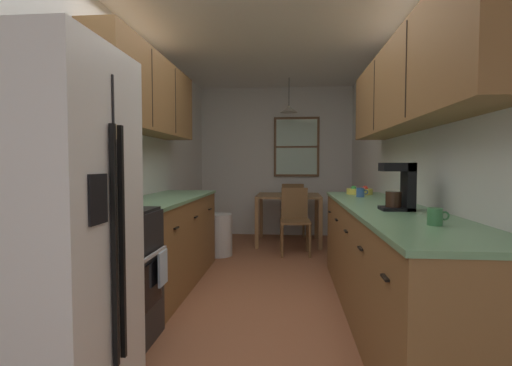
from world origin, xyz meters
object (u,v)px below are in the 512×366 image
at_px(refrigerator, 45,232).
at_px(coffee_maker, 401,186).
at_px(dining_chair_far, 293,207).
at_px(mug_by_coffeemaker, 435,217).
at_px(storage_canister, 132,195).
at_px(dining_table, 289,202).
at_px(mug_spare, 361,192).
at_px(dining_chair_near, 295,217).
at_px(fruit_bowl, 359,191).
at_px(microwave_over_range, 84,96).
at_px(trash_bin, 219,235).
at_px(stove_range, 104,277).

xyz_separation_m(refrigerator, coffee_maker, (1.98, 1.02, 0.18)).
height_order(dining_chair_far, mug_by_coffeemaker, mug_by_coffeemaker).
relative_size(refrigerator, coffee_maker, 5.30).
distance_m(dining_chair_far, coffee_maker, 3.85).
bearing_deg(storage_canister, dining_table, 67.50).
bearing_deg(mug_spare, dining_chair_near, 115.27).
relative_size(refrigerator, fruit_bowl, 6.41).
bearing_deg(storage_canister, mug_spare, 26.47).
bearing_deg(microwave_over_range, dining_chair_near, 62.90).
relative_size(dining_table, fruit_bowl, 3.48).
height_order(trash_bin, storage_canister, storage_canister).
bearing_deg(mug_spare, dining_chair_far, 103.82).
distance_m(mug_by_coffeemaker, mug_spare, 1.76).
bearing_deg(dining_table, stove_range, -109.58).
bearing_deg(coffee_maker, dining_chair_far, 101.07).
xyz_separation_m(dining_chair_far, trash_bin, (-1.00, -1.52, -0.22)).
bearing_deg(dining_chair_near, fruit_bowl, -54.72).
bearing_deg(mug_by_coffeemaker, refrigerator, -169.67).
bearing_deg(dining_chair_far, dining_chair_near, -89.27).
distance_m(refrigerator, microwave_over_range, 1.04).
distance_m(refrigerator, trash_bin, 3.31).
bearing_deg(stove_range, dining_table, 70.42).
bearing_deg(storage_canister, dining_chair_far, 70.20).
xyz_separation_m(dining_table, mug_spare, (0.72, -1.99, 0.30)).
xyz_separation_m(microwave_over_range, storage_canister, (0.11, 0.47, -0.69)).
relative_size(coffee_maker, fruit_bowl, 1.21).
bearing_deg(coffee_maker, trash_bin, 127.98).
distance_m(refrigerator, mug_spare, 2.85).
bearing_deg(mug_spare, dining_table, 109.96).
bearing_deg(microwave_over_range, dining_table, 68.76).
bearing_deg(refrigerator, coffee_maker, 27.35).
xyz_separation_m(dining_chair_far, mug_by_coffeemaker, (0.72, -4.40, 0.45)).
bearing_deg(storage_canister, trash_bin, 81.87).
bearing_deg(refrigerator, storage_canister, 92.74).
bearing_deg(dining_chair_near, stove_range, -115.22).
distance_m(stove_range, microwave_over_range, 1.21).
distance_m(dining_table, fruit_bowl, 1.83).
height_order(refrigerator, fruit_bowl, refrigerator).
distance_m(stove_range, dining_chair_near, 3.08).
height_order(microwave_over_range, storage_canister, microwave_over_range).
xyz_separation_m(trash_bin, coffee_maker, (1.73, -2.22, 0.80)).
height_order(dining_chair_far, mug_spare, mug_spare).
xyz_separation_m(refrigerator, stove_range, (-0.05, 0.67, -0.42)).
bearing_deg(microwave_over_range, mug_by_coffeemaker, -8.37).
distance_m(trash_bin, mug_spare, 2.11).
relative_size(stove_range, mug_spare, 9.49).
distance_m(stove_range, trash_bin, 2.60).
height_order(refrigerator, trash_bin, refrigerator).
relative_size(dining_chair_far, storage_canister, 5.41).
bearing_deg(refrigerator, fruit_bowl, 51.82).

